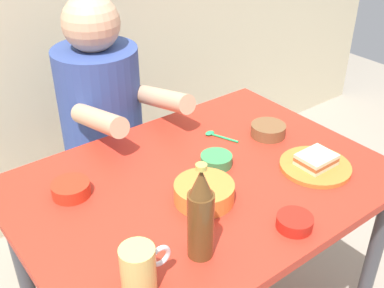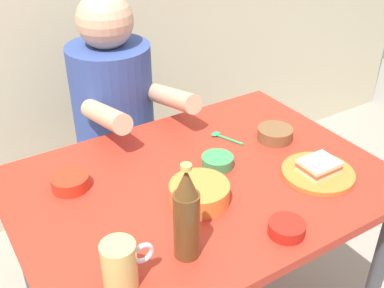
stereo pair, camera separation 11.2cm
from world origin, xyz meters
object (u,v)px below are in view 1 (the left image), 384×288
Objects in this scene: person_seated at (101,100)px; beer_bottle at (201,216)px; stool at (109,186)px; beer_mug at (139,269)px; sandwich at (316,160)px; dining_table at (202,204)px; plate_orange at (315,166)px; sauce_bowl_chili at (71,188)px.

beer_bottle is at bearing -102.49° from person_seated.
beer_mug reaches higher than stool.
sandwich is 0.87× the size of beer_mug.
sandwich is at bearing -28.06° from dining_table.
stool is 1.72× the size of beer_bottle.
person_seated reaches higher than beer_bottle.
plate_orange is (0.32, -0.17, 0.10)m from dining_table.
sauce_bowl_chili is (-0.34, 0.17, 0.12)m from dining_table.
sauce_bowl_chili reaches higher than stool.
stool is 3.57× the size of beer_mug.
sauce_bowl_chili is at bearing 152.88° from sandwich.
person_seated is 2.75× the size of beer_bottle.
dining_table is 0.37m from plate_orange.
plate_orange is 2.00× the size of sauce_bowl_chili.
stool is 0.96m from sandwich.
plate_orange is 0.84× the size of beer_bottle.
beer_bottle is at bearing -129.46° from dining_table.
sauce_bowl_chili is at bearing 152.88° from plate_orange.
stool is 0.70m from sauce_bowl_chili.
beer_mug reaches higher than plate_orange.
stool is 0.95m from plate_orange.
beer_mug reaches higher than sandwich.
person_seated is at bearing 90.63° from dining_table.
beer_mug reaches higher than dining_table.
dining_table is 0.47m from beer_mug.
person_seated is at bearing 112.27° from plate_orange.
plate_orange is (0.32, -0.80, 0.40)m from stool.
person_seated is 6.54× the size of sauce_bowl_chili.
beer_mug is at bearing -178.76° from beer_bottle.
sandwich reaches higher than plate_orange.
sandwich is at bearing -68.01° from stool.
stool is (-0.01, 0.63, -0.30)m from dining_table.
beer_bottle is at bearing -172.12° from plate_orange.
person_seated is 3.27× the size of plate_orange.
beer_mug reaches higher than sauce_bowl_chili.
person_seated reaches higher than sauce_bowl_chili.
plate_orange is 0.69m from beer_mug.
sandwich is at bearing -67.73° from person_seated.
dining_table is at bearing 50.54° from beer_bottle.
dining_table is 8.73× the size of beer_mug.
plate_orange is at bearing -27.12° from sauce_bowl_chili.
sauce_bowl_chili is (0.03, 0.41, -0.04)m from beer_mug.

